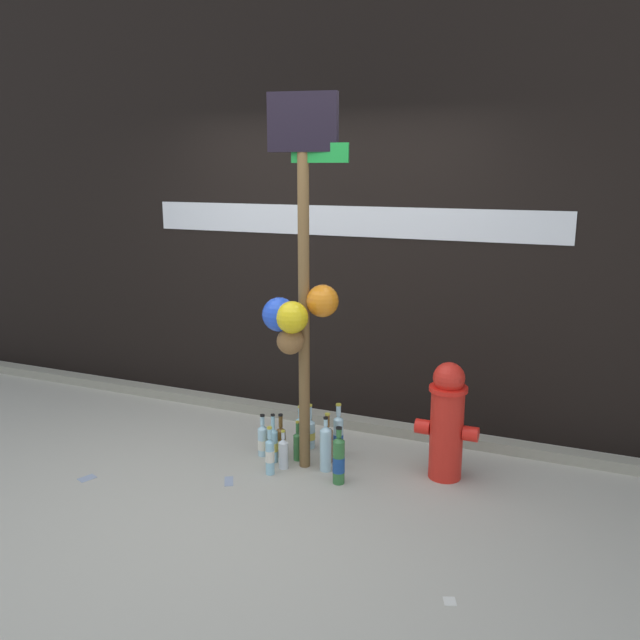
# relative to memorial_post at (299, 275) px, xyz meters

# --- Properties ---
(ground_plane) EXTENTS (14.00, 14.00, 0.00)m
(ground_plane) POSITION_rel_memorial_post_xyz_m (-0.23, -0.43, -1.36)
(ground_plane) COLOR #ADA899
(building_wall) EXTENTS (10.00, 0.21, 3.62)m
(building_wall) POSITION_rel_memorial_post_xyz_m (-0.23, 1.20, 0.45)
(building_wall) COLOR black
(building_wall) RESTS_ON ground_plane
(curb_strip) EXTENTS (8.00, 0.12, 0.08)m
(curb_strip) POSITION_rel_memorial_post_xyz_m (-0.23, 0.83, -1.32)
(curb_strip) COLOR gray
(curb_strip) RESTS_ON ground_plane
(memorial_post) EXTENTS (0.54, 0.40, 2.49)m
(memorial_post) POSITION_rel_memorial_post_xyz_m (0.00, 0.00, 0.00)
(memorial_post) COLOR brown
(memorial_post) RESTS_ON ground_plane
(fire_hydrant) EXTENTS (0.42, 0.25, 0.80)m
(fire_hydrant) POSITION_rel_memorial_post_xyz_m (0.95, 0.27, -0.95)
(fire_hydrant) COLOR red
(fire_hydrant) RESTS_ON ground_plane
(bottle_0) EXTENTS (0.07, 0.07, 0.36)m
(bottle_0) POSITION_rel_memorial_post_xyz_m (-0.22, 0.03, -1.23)
(bottle_0) COLOR #93CCE0
(bottle_0) RESTS_ON ground_plane
(bottle_1) EXTENTS (0.06, 0.06, 0.29)m
(bottle_1) POSITION_rel_memorial_post_xyz_m (-0.07, 0.12, -1.25)
(bottle_1) COLOR #337038
(bottle_1) RESTS_ON ground_plane
(bottle_2) EXTENTS (0.07, 0.07, 0.32)m
(bottle_2) POSITION_rel_memorial_post_xyz_m (-0.21, 0.13, -1.24)
(bottle_2) COLOR brown
(bottle_2) RESTS_ON ground_plane
(bottle_3) EXTENTS (0.08, 0.08, 0.34)m
(bottle_3) POSITION_rel_memorial_post_xyz_m (-0.08, 0.35, -1.24)
(bottle_3) COLOR #B2DBEA
(bottle_3) RESTS_ON ground_plane
(bottle_4) EXTENTS (0.08, 0.08, 0.39)m
(bottle_4) POSITION_rel_memorial_post_xyz_m (0.17, 0.05, -1.19)
(bottle_4) COLOR #B2DBEA
(bottle_4) RESTS_ON ground_plane
(bottle_5) EXTENTS (0.08, 0.08, 0.39)m
(bottle_5) POSITION_rel_memorial_post_xyz_m (0.32, -0.10, -1.20)
(bottle_5) COLOR #337038
(bottle_5) RESTS_ON ground_plane
(bottle_6) EXTENTS (0.07, 0.07, 0.39)m
(bottle_6) POSITION_rel_memorial_post_xyz_m (0.16, 0.32, -1.21)
(bottle_6) COLOR #B2DBEA
(bottle_6) RESTS_ON ground_plane
(bottle_7) EXTENTS (0.08, 0.08, 0.37)m
(bottle_7) POSITION_rel_memorial_post_xyz_m (0.13, 0.17, -1.22)
(bottle_7) COLOR brown
(bottle_7) RESTS_ON ground_plane
(bottle_8) EXTENTS (0.07, 0.07, 0.28)m
(bottle_8) POSITION_rel_memorial_post_xyz_m (-0.11, -0.04, -1.25)
(bottle_8) COLOR silver
(bottle_8) RESTS_ON ground_plane
(bottle_9) EXTENTS (0.07, 0.07, 0.36)m
(bottle_9) POSITION_rel_memorial_post_xyz_m (-0.11, 0.24, -1.22)
(bottle_9) COLOR #93CCE0
(bottle_9) RESTS_ON ground_plane
(bottle_10) EXTENTS (0.06, 0.06, 0.34)m
(bottle_10) POSITION_rel_memorial_post_xyz_m (-0.16, -0.15, -1.22)
(bottle_10) COLOR #93CCE0
(bottle_10) RESTS_ON ground_plane
(bottle_11) EXTENTS (0.07, 0.07, 0.31)m
(bottle_11) POSITION_rel_memorial_post_xyz_m (-0.34, 0.09, -1.24)
(bottle_11) COLOR #B2DBEA
(bottle_11) RESTS_ON ground_plane
(litter_0) EXTENTS (0.08, 0.08, 0.01)m
(litter_0) POSITION_rel_memorial_post_xyz_m (1.26, -1.02, -1.36)
(litter_0) COLOR silver
(litter_0) RESTS_ON ground_plane
(litter_1) EXTENTS (0.12, 0.15, 0.01)m
(litter_1) POSITION_rel_memorial_post_xyz_m (-0.36, -0.36, -1.36)
(litter_1) COLOR #8C99B2
(litter_1) RESTS_ON ground_plane
(litter_2) EXTENTS (0.11, 0.13, 0.01)m
(litter_2) POSITION_rel_memorial_post_xyz_m (-1.26, -0.69, -1.36)
(litter_2) COLOR #8C99B2
(litter_2) RESTS_ON ground_plane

